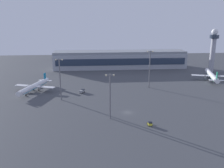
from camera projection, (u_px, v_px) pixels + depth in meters
The scene contains 10 objects.
ground_plane at pixel (127, 113), 128.92m from camera, with size 416.00×416.00×0.00m, color #424449.
terminal_building at pixel (120, 60), 239.93m from camera, with size 125.71×22.40×16.40m.
control_tower at pixel (213, 47), 220.01m from camera, with size 8.00×8.00×38.07m.
airplane_near_gate at pixel (34, 86), 164.64m from camera, with size 27.76×35.29×9.30m.
airplane_taxiway_distant at pixel (212, 76), 193.31m from camera, with size 30.37×38.69×10.07m.
maintenance_van at pixel (82, 91), 162.21m from camera, with size 3.63×4.58×2.25m.
pushback_tug at pixel (150, 124), 113.05m from camera, with size 1.85×3.11×2.05m.
apron_light_central at pixel (60, 77), 145.06m from camera, with size 4.80×0.90×24.90m.
apron_light_west at pixel (150, 67), 170.37m from camera, with size 4.80×0.90×26.01m.
apron_light_east at pixel (110, 93), 118.18m from camera, with size 4.80×0.90×22.35m.
Camera 1 is at (-18.09, -119.42, 48.14)m, focal length 39.80 mm.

